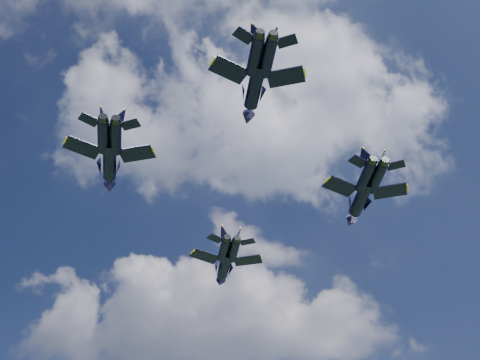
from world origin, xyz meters
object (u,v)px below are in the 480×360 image
object	(u,v)px
jet_lead	(224,266)
jet_slot	(254,89)
jet_left	(110,163)
jet_right	(360,200)

from	to	relation	value
jet_lead	jet_slot	xyz separation A→B (m)	(7.94, -38.05, -1.85)
jet_lead	jet_slot	world-z (taller)	jet_lead
jet_left	jet_right	distance (m)	34.70
jet_slot	jet_right	bearing A→B (deg)	45.49
jet_right	jet_slot	bearing A→B (deg)	-133.81
jet_lead	jet_left	world-z (taller)	jet_left
jet_lead	jet_left	xyz separation A→B (m)	(-12.64, -24.38, 1.42)
jet_lead	jet_right	size ratio (longest dim) A/B	0.98
jet_left	jet_right	size ratio (longest dim) A/B	1.01
jet_right	jet_left	bearing A→B (deg)	-179.21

